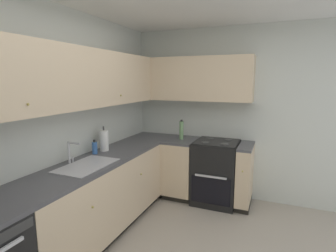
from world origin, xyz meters
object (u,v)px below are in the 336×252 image
Objects in this scene: soap_bottle at (95,148)px; paper_towel_roll at (104,140)px; oven_range at (216,171)px; oil_bottle at (181,130)px.

paper_towel_roll is (0.17, -0.02, 0.06)m from soap_bottle.
oven_range is 1.69m from paper_towel_roll.
oven_range is 6.07× the size of soap_bottle.
oven_range is at bearing -46.36° from soap_bottle.
oven_range is 3.55× the size of oil_bottle.
paper_towel_roll is at bearing 145.74° from oil_bottle.
paper_towel_roll is at bearing -6.88° from soap_bottle.
oven_range is 3.26× the size of paper_towel_roll.
soap_bottle reaches higher than oven_range.
oil_bottle reaches higher than oven_range.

